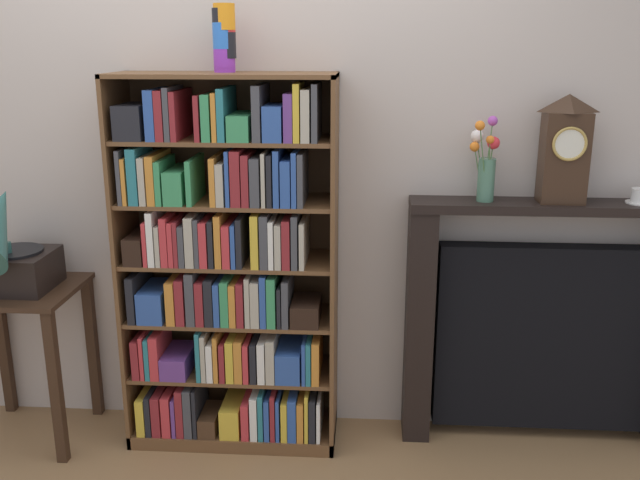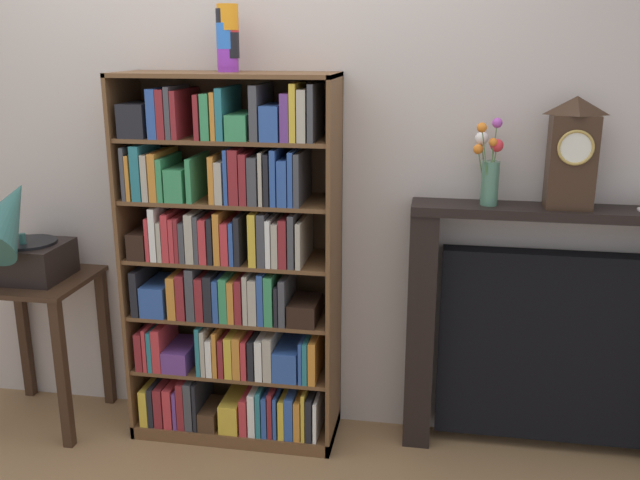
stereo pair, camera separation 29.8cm
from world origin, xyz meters
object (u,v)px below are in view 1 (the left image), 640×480
at_px(bookshelf, 228,277).
at_px(fireplace_mantel, 544,326).
at_px(side_table_left, 23,329).
at_px(flower_vase, 485,164).
at_px(cup_stack, 225,38).
at_px(mantel_clock, 565,149).
at_px(gramophone, 2,244).

xyz_separation_m(bookshelf, fireplace_mantel, (1.40, 0.10, -0.23)).
height_order(side_table_left, fireplace_mantel, fireplace_mantel).
xyz_separation_m(bookshelf, flower_vase, (1.09, 0.08, 0.50)).
bearing_deg(cup_stack, flower_vase, 1.65).
distance_m(fireplace_mantel, flower_vase, 0.79).
relative_size(mantel_clock, flower_vase, 1.26).
bearing_deg(flower_vase, bookshelf, -175.63).
xyz_separation_m(cup_stack, flower_vase, (1.08, 0.03, -0.51)).
distance_m(gramophone, mantel_clock, 2.38).
relative_size(fireplace_mantel, mantel_clock, 2.75).
bearing_deg(mantel_clock, side_table_left, -176.73).
xyz_separation_m(fireplace_mantel, flower_vase, (-0.31, -0.02, 0.73)).
distance_m(bookshelf, gramophone, 0.95).
height_order(gramophone, flower_vase, flower_vase).
bearing_deg(gramophone, mantel_clock, 5.29).
height_order(bookshelf, flower_vase, bookshelf).
bearing_deg(flower_vase, gramophone, -173.84).
relative_size(side_table_left, gramophone, 1.35).
xyz_separation_m(bookshelf, mantel_clock, (1.41, 0.08, 0.56)).
bearing_deg(bookshelf, cup_stack, 77.63).
height_order(gramophone, mantel_clock, mantel_clock).
xyz_separation_m(gramophone, mantel_clock, (2.34, 0.22, 0.39)).
bearing_deg(bookshelf, gramophone, -171.76).
distance_m(side_table_left, flower_vase, 2.16).
distance_m(side_table_left, gramophone, 0.43).
bearing_deg(cup_stack, bookshelf, -102.37).
bearing_deg(fireplace_mantel, flower_vase, -176.51).
height_order(bookshelf, mantel_clock, bookshelf).
relative_size(gramophone, mantel_clock, 1.19).
bearing_deg(fireplace_mantel, gramophone, -174.20).
xyz_separation_m(side_table_left, flower_vase, (2.02, 0.14, 0.75)).
height_order(cup_stack, mantel_clock, cup_stack).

